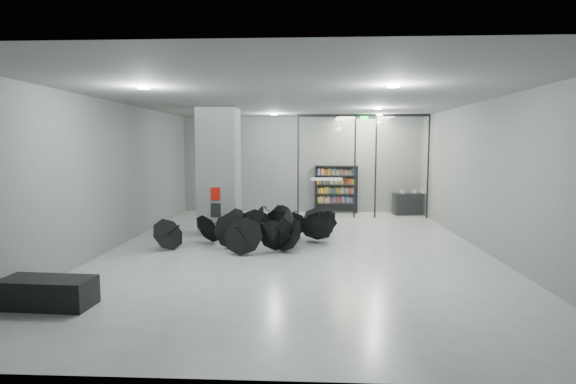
{
  "coord_description": "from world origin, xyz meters",
  "views": [
    {
      "loc": [
        0.37,
        -12.16,
        2.82
      ],
      "look_at": [
        -0.3,
        1.5,
        1.4
      ],
      "focal_mm": 28.28,
      "sensor_mm": 36.0,
      "label": 1
    }
  ],
  "objects_px": {
    "column": "(219,171)",
    "bookshelf": "(336,189)",
    "shop_counter": "(411,204)",
    "umbrella_cluster": "(273,231)",
    "bench": "(47,292)"
  },
  "relations": [
    {
      "from": "umbrella_cluster",
      "to": "shop_counter",
      "type": "bearing_deg",
      "value": 46.18
    },
    {
      "from": "umbrella_cluster",
      "to": "bench",
      "type": "bearing_deg",
      "value": -121.97
    },
    {
      "from": "bench",
      "to": "umbrella_cluster",
      "type": "height_order",
      "value": "umbrella_cluster"
    },
    {
      "from": "column",
      "to": "shop_counter",
      "type": "height_order",
      "value": "column"
    },
    {
      "from": "shop_counter",
      "to": "bookshelf",
      "type": "bearing_deg",
      "value": 163.05
    },
    {
      "from": "column",
      "to": "bookshelf",
      "type": "xyz_separation_m",
      "value": [
        3.96,
        4.75,
        -1.02
      ]
    },
    {
      "from": "bench",
      "to": "bookshelf",
      "type": "distance_m",
      "value": 12.78
    },
    {
      "from": "bookshelf",
      "to": "bench",
      "type": "bearing_deg",
      "value": -111.72
    },
    {
      "from": "bookshelf",
      "to": "umbrella_cluster",
      "type": "distance_m",
      "value": 6.28
    },
    {
      "from": "bench",
      "to": "shop_counter",
      "type": "bearing_deg",
      "value": 54.77
    },
    {
      "from": "column",
      "to": "bookshelf",
      "type": "bearing_deg",
      "value": 50.18
    },
    {
      "from": "column",
      "to": "shop_counter",
      "type": "xyz_separation_m",
      "value": [
        6.99,
        4.34,
        -1.56
      ]
    },
    {
      "from": "bench",
      "to": "shop_counter",
      "type": "relative_size",
      "value": 1.08
    },
    {
      "from": "bookshelf",
      "to": "shop_counter",
      "type": "bearing_deg",
      "value": -3.05
    },
    {
      "from": "column",
      "to": "umbrella_cluster",
      "type": "bearing_deg",
      "value": -31.6
    }
  ]
}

